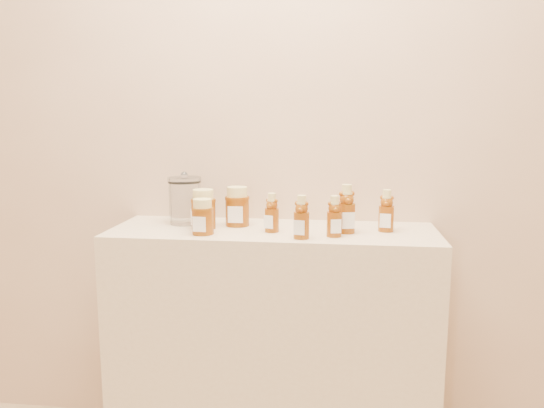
% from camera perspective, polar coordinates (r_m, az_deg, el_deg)
% --- Properties ---
extents(wall_back, '(3.50, 0.02, 2.70)m').
position_cam_1_polar(wall_back, '(2.11, 0.77, 10.47)').
color(wall_back, tan).
rests_on(wall_back, ground).
extents(display_table, '(1.20, 0.40, 0.90)m').
position_cam_1_polar(display_table, '(2.10, 0.10, -14.86)').
color(display_table, beige).
rests_on(display_table, ground).
extents(bear_bottle_back_left, '(0.07, 0.07, 0.16)m').
position_cam_1_polar(bear_bottle_back_left, '(1.90, -0.01, -0.66)').
color(bear_bottle_back_left, '#6A3008').
rests_on(bear_bottle_back_left, display_table).
extents(bear_bottle_back_mid, '(0.08, 0.08, 0.20)m').
position_cam_1_polar(bear_bottle_back_mid, '(1.90, 8.02, -0.16)').
color(bear_bottle_back_mid, '#6A3008').
rests_on(bear_bottle_back_mid, display_table).
extents(bear_bottle_back_right, '(0.07, 0.07, 0.17)m').
position_cam_1_polar(bear_bottle_back_right, '(1.95, 12.21, -0.41)').
color(bear_bottle_back_right, '#6A3008').
rests_on(bear_bottle_back_right, display_table).
extents(bear_bottle_front_left, '(0.07, 0.07, 0.17)m').
position_cam_1_polar(bear_bottle_front_left, '(1.80, 3.19, -1.10)').
color(bear_bottle_front_left, '#6A3008').
rests_on(bear_bottle_front_left, display_table).
extents(bear_bottle_front_right, '(0.07, 0.07, 0.16)m').
position_cam_1_polar(bear_bottle_front_right, '(1.84, 6.71, -1.03)').
color(bear_bottle_front_right, '#6A3008').
rests_on(bear_bottle_front_right, display_table).
extents(honey_jar_left, '(0.11, 0.11, 0.15)m').
position_cam_1_polar(honey_jar_left, '(1.97, -7.39, -0.54)').
color(honey_jar_left, '#6A3008').
rests_on(honey_jar_left, display_table).
extents(honey_jar_back, '(0.10, 0.10, 0.15)m').
position_cam_1_polar(honey_jar_back, '(2.01, -3.76, -0.25)').
color(honey_jar_back, '#6A3008').
rests_on(honey_jar_back, display_table).
extents(honey_jar_front, '(0.09, 0.09, 0.13)m').
position_cam_1_polar(honey_jar_front, '(1.88, -7.47, -1.35)').
color(honey_jar_front, '#6A3008').
rests_on(honey_jar_front, display_table).
extents(glass_canister, '(0.13, 0.13, 0.20)m').
position_cam_1_polar(glass_canister, '(2.07, -9.35, 0.58)').
color(glass_canister, white).
rests_on(glass_canister, display_table).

